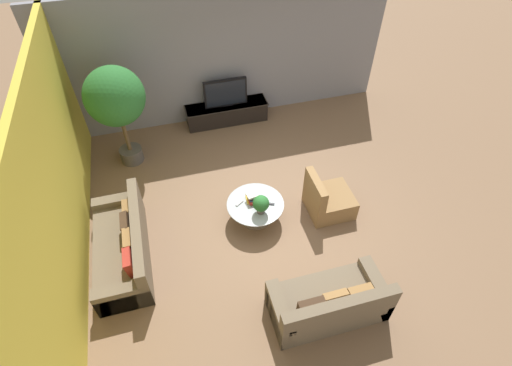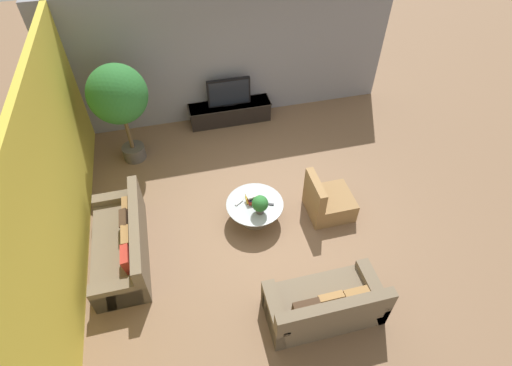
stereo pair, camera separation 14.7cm
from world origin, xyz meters
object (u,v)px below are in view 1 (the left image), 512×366
Objects in this scene: media_console at (227,113)px; couch_by_wall at (124,247)px; armchair_wicker at (327,200)px; potted_palm_tall at (115,99)px; television at (225,93)px; potted_plant_tabletop at (261,204)px; coffee_table at (255,208)px; couch_near_entry at (329,303)px.

couch_by_wall is at bearing -126.96° from media_console.
armchair_wicker is 4.39m from potted_palm_tall.
media_console is at bearing 19.59° from potted_palm_tall.
television is at bearing 19.55° from potted_palm_tall.
armchair_wicker is (1.19, -3.22, -0.51)m from television.
media_console is 3.29m from potted_plant_tabletop.
coffee_table is at bearing 101.47° from potted_plant_tabletop.
potted_palm_tall is at bearing 174.63° from couch_by_wall.
potted_plant_tabletop is at bearing -91.92° from television.
armchair_wicker is (3.67, 0.08, -0.02)m from couch_by_wall.
media_console reaches higher than coffee_table.
media_console is at bearing 20.22° from armchair_wicker.
couch_by_wall is (-2.33, -0.24, 0.01)m from coffee_table.
potted_plant_tabletop reaches higher than coffee_table.
television reaches higher than armchair_wicker.
media_console is 3.06m from coffee_table.
potted_plant_tabletop is at bearing -91.91° from media_console.
couch_near_entry is 2.08m from armchair_wicker.
television is 3.27m from potted_plant_tabletop.
couch_near_entry is at bearing 57.29° from couch_by_wall.
couch_near_entry is at bearing -74.83° from potted_plant_tabletop.
potted_palm_tall is (-2.25, -0.80, 0.75)m from television.
couch_near_entry is 1.99× the size of armchair_wicker.
potted_plant_tabletop reaches higher than media_console.
media_console is at bearing 88.09° from potted_plant_tabletop.
couch_near_entry is (2.89, -1.85, -0.00)m from couch_by_wall.
armchair_wicker reaches higher than couch_by_wall.
television is 2.50m from potted_palm_tall.
potted_palm_tall reaches higher than coffee_table.
armchair_wicker is (1.19, -3.22, 0.03)m from media_console.
couch_near_entry reaches higher than potted_plant_tabletop.
television is 3.47m from armchair_wicker.
television is 5.19m from couch_near_entry.
media_console is at bearing 90.00° from television.
media_console is 5.17m from couch_near_entry.
television is 2.66× the size of potted_plant_tabletop.
armchair_wicker is 0.40× the size of potted_palm_tall.
potted_plant_tabletop is (-0.51, 1.88, 0.32)m from couch_near_entry.
media_console is 1.95× the size of television.
couch_by_wall is 0.95× the size of potted_palm_tall.
potted_palm_tall reaches higher than armchair_wicker.
coffee_table is 0.48× the size of potted_palm_tall.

